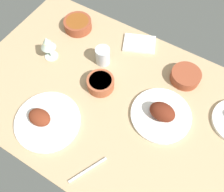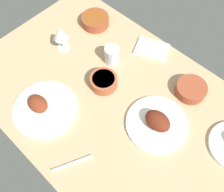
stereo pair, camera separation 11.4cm
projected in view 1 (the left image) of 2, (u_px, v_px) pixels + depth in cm
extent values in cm
cube|color=tan|center=(112.00, 100.00, 117.36)|extent=(140.00, 90.00, 4.00)
cylinder|color=white|center=(48.00, 121.00, 108.97)|extent=(29.47, 29.47, 1.60)
ellipsoid|color=maroon|center=(39.00, 117.00, 106.25)|extent=(10.42, 7.82, 5.45)
cylinder|color=white|center=(161.00, 115.00, 110.44)|extent=(27.54, 27.54, 1.60)
ellipsoid|color=#602314|center=(162.00, 112.00, 106.49)|extent=(11.73, 8.49, 7.50)
cylinder|color=brown|center=(78.00, 24.00, 135.29)|extent=(15.26, 15.26, 5.40)
cylinder|color=brown|center=(77.00, 21.00, 133.37)|extent=(12.51, 12.51, 1.00)
cylinder|color=brown|center=(185.00, 76.00, 118.65)|extent=(14.39, 14.39, 5.06)
cylinder|color=#4C192D|center=(187.00, 74.00, 116.87)|extent=(11.80, 11.80, 1.00)
cylinder|color=#A35133|center=(101.00, 83.00, 116.33)|extent=(13.10, 13.10, 5.65)
cylinder|color=white|center=(100.00, 81.00, 114.30)|extent=(10.75, 10.75, 1.00)
cylinder|color=silver|center=(52.00, 56.00, 127.58)|extent=(7.00, 7.00, 0.50)
cylinder|color=silver|center=(50.00, 51.00, 124.31)|extent=(1.00, 1.00, 7.00)
cone|color=silver|center=(47.00, 42.00, 118.42)|extent=(7.60, 7.60, 6.50)
cylinder|color=beige|center=(48.00, 44.00, 119.68)|extent=(4.18, 4.18, 2.80)
cylinder|color=silver|center=(103.00, 56.00, 122.02)|extent=(7.33, 7.33, 9.45)
cube|color=white|center=(139.00, 44.00, 131.25)|extent=(20.26, 17.72, 1.20)
cube|color=silver|center=(88.00, 170.00, 98.92)|extent=(8.55, 16.28, 0.80)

